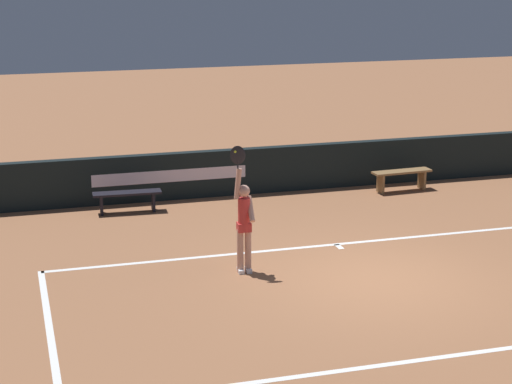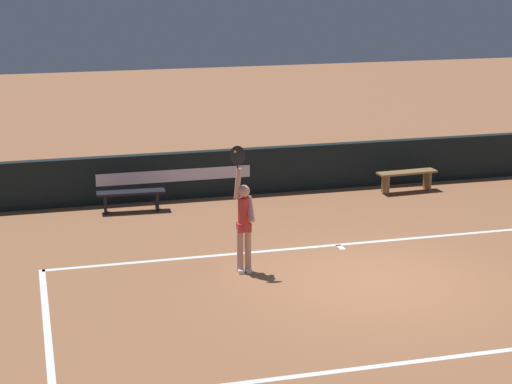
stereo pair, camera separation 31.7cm
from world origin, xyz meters
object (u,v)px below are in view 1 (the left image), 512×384
object	(u,v)px
tennis_ball	(235,152)
courtside_bench_near	(402,176)
tennis_player	(244,221)
courtside_bench_far	(127,197)

from	to	relation	value
tennis_ball	courtside_bench_near	xyz separation A→B (m)	(5.37, 4.40, -1.89)
tennis_ball	courtside_bench_near	bearing A→B (deg)	39.35
tennis_player	courtside_bench_far	distance (m)	4.73
courtside_bench_far	courtside_bench_near	bearing A→B (deg)	-0.10
tennis_ball	courtside_bench_near	size ratio (longest dim) A/B	0.04
tennis_player	tennis_ball	xyz separation A→B (m)	(-0.15, 0.02, 1.29)
tennis_ball	courtside_bench_far	size ratio (longest dim) A/B	0.04
tennis_player	tennis_ball	size ratio (longest dim) A/B	37.37
courtside_bench_near	tennis_ball	bearing A→B (deg)	-140.65
tennis_player	courtside_bench_near	distance (m)	6.87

